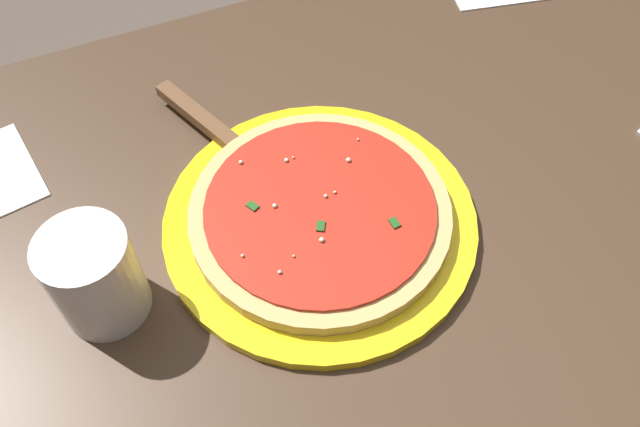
% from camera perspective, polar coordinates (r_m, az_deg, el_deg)
% --- Properties ---
extents(restaurant_table, '(1.05, 0.80, 0.72)m').
position_cam_1_polar(restaurant_table, '(0.81, 3.13, -5.97)').
color(restaurant_table, black).
rests_on(restaurant_table, ground_plane).
extents(serving_plate, '(0.32, 0.32, 0.01)m').
position_cam_1_polar(serving_plate, '(0.68, 0.00, -0.67)').
color(serving_plate, yellow).
rests_on(serving_plate, restaurant_table).
extents(pizza, '(0.27, 0.27, 0.02)m').
position_cam_1_polar(pizza, '(0.67, -0.00, 0.12)').
color(pizza, '#DBB26B').
rests_on(pizza, serving_plate).
extents(pizza_server, '(0.12, 0.22, 0.01)m').
position_cam_1_polar(pizza_server, '(0.75, -8.66, 6.78)').
color(pizza_server, silver).
rests_on(pizza_server, serving_plate).
extents(cup_tall_drink, '(0.08, 0.08, 0.10)m').
position_cam_1_polar(cup_tall_drink, '(0.63, -18.92, -5.19)').
color(cup_tall_drink, silver).
rests_on(cup_tall_drink, restaurant_table).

